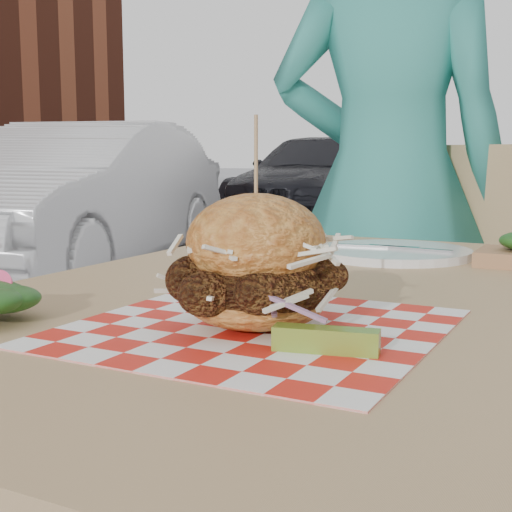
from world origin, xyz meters
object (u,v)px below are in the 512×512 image
Objects in this scene: car_white at (79,198)px; sandwich at (256,270)px; patio_table at (316,347)px; patio_chair at (470,307)px; diner at (388,186)px; car_dark at (319,179)px.

car_white is 4.99m from sandwich.
patio_chair reaches higher than patio_table.
diner is at bearing 100.69° from sandwich.
diner is 8.00m from car_dark.
patio_chair is at bearing -50.01° from car_white.
patio_table is at bearing -73.52° from patio_chair.
diner is 1.41× the size of patio_table.
patio_chair is (3.43, -7.34, -0.03)m from car_dark.
car_white reaches higher than car_dark.
patio_table is (3.40, -3.40, 0.08)m from car_white.
patio_chair is at bearing 88.04° from patio_table.
car_dark reaches higher than sandwich.
car_white is 3.76× the size of patio_chair.
diner reaches higher than patio_chair.
diner is at bearing 101.60° from patio_table.
car_white is 4.81m from patio_table.
patio_chair is at bearing 166.32° from diner.
car_dark is at bearing 112.40° from patio_table.
car_dark reaches higher than patio_chair.
diner reaches higher than patio_table.
diner is 1.78× the size of patio_chair.
car_dark is 18.79× the size of sandwich.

